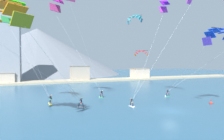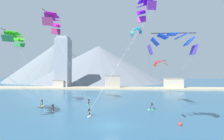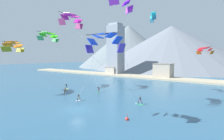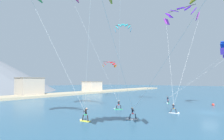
% 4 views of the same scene
% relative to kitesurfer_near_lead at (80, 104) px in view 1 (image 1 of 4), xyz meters
% --- Properties ---
extents(ground_plane, '(400.00, 400.00, 0.00)m').
position_rel_kitesurfer_near_lead_xyz_m(ground_plane, '(12.69, -7.62, -0.49)').
color(ground_plane, '#2D5B7A').
extents(kitesurfer_near_lead, '(1.53, 1.50, 1.70)m').
position_rel_kitesurfer_near_lead_xyz_m(kitesurfer_near_lead, '(0.00, 0.00, 0.00)').
color(kitesurfer_near_lead, white).
rests_on(kitesurfer_near_lead, ground).
extents(kitesurfer_near_trail, '(1.77, 0.61, 1.72)m').
position_rel_kitesurfer_near_lead_xyz_m(kitesurfer_near_trail, '(20.50, 2.25, 0.00)').
color(kitesurfer_near_trail, '#33B266').
rests_on(kitesurfer_near_trail, ground).
extents(kitesurfer_mid_center, '(0.67, 1.78, 1.82)m').
position_rel_kitesurfer_near_lead_xyz_m(kitesurfer_mid_center, '(-4.56, 4.41, 0.08)').
color(kitesurfer_mid_center, yellow).
rests_on(kitesurfer_mid_center, ground).
extents(kitesurfer_far_left, '(1.02, 1.76, 1.77)m').
position_rel_kitesurfer_near_lead_xyz_m(kitesurfer_far_left, '(6.11, 6.62, 0.04)').
color(kitesurfer_far_left, '#33B266').
rests_on(kitesurfer_far_left, ground).
extents(kitesurfer_far_right, '(0.55, 1.75, 1.64)m').
position_rel_kitesurfer_near_lead_xyz_m(kitesurfer_far_right, '(8.33, -3.29, -0.05)').
color(kitesurfer_far_right, white).
rests_on(kitesurfer_far_right, ground).
extents(parafoil_kite_near_lead, '(13.20, 11.30, 12.38)m').
position_rel_kitesurfer_near_lead_xyz_m(parafoil_kite_near_lead, '(-9.93, -7.93, 12.10)').
color(parafoil_kite_near_lead, olive).
extents(parafoil_kite_near_trail, '(6.29, 12.65, 11.81)m').
position_rel_kitesurfer_near_lead_xyz_m(parafoil_kite_near_trail, '(20.87, -9.75, 11.55)').
color(parafoil_kite_near_trail, '#4831B6').
extents(parafoil_kite_mid_center, '(7.63, 8.05, 15.74)m').
position_rel_kitesurfer_near_lead_xyz_m(parafoil_kite_mid_center, '(-10.09, 2.51, 15.54)').
color(parafoil_kite_mid_center, '#31924E').
extents(parafoil_kite_distant_high_outer, '(4.95, 4.16, 2.17)m').
position_rel_kitesurfer_near_lead_xyz_m(parafoil_kite_distant_high_outer, '(28.86, 26.52, 11.21)').
color(parafoil_kite_distant_high_outer, '#A55013').
extents(parafoil_kite_distant_low_drift, '(3.20, 4.54, 2.07)m').
position_rel_kitesurfer_near_lead_xyz_m(parafoil_kite_distant_low_drift, '(18.45, 13.53, 19.67)').
color(parafoil_kite_distant_low_drift, teal).
extents(race_marker_buoy, '(0.56, 0.56, 1.02)m').
position_rel_kitesurfer_near_lead_xyz_m(race_marker_buoy, '(22.99, -6.86, -0.34)').
color(race_marker_buoy, red).
rests_on(race_marker_buoy, ground).
extents(shoreline_strip, '(180.00, 10.00, 0.70)m').
position_rel_kitesurfer_near_lead_xyz_m(shoreline_strip, '(12.69, 44.27, -0.14)').
color(shoreline_strip, tan).
rests_on(shoreline_strip, ground).
extents(shore_building_harbour_front, '(8.09, 6.42, 5.33)m').
position_rel_kitesurfer_near_lead_xyz_m(shore_building_harbour_front, '(40.08, 45.81, 2.18)').
color(shore_building_harbour_front, beige).
rests_on(shore_building_harbour_front, ground).
extents(shore_building_promenade_mid, '(5.77, 6.55, 4.22)m').
position_rel_kitesurfer_near_lead_xyz_m(shore_building_promenade_mid, '(-17.50, 46.64, 1.63)').
color(shore_building_promenade_mid, '#B7AD9E').
rests_on(shore_building_promenade_mid, ground).
extents(shore_building_quay_east, '(7.80, 6.65, 6.64)m').
position_rel_kitesurfer_near_lead_xyz_m(shore_building_quay_east, '(9.99, 46.73, 2.84)').
color(shore_building_quay_east, '#A89E8E').
rests_on(shore_building_quay_east, ground).
extents(highrise_tower, '(7.00, 7.00, 27.19)m').
position_rel_kitesurfer_near_lead_xyz_m(highrise_tower, '(-16.55, 47.80, 12.89)').
color(highrise_tower, gray).
rests_on(highrise_tower, ground).
extents(mountain_peak_west_ridge, '(124.14, 124.14, 34.33)m').
position_rel_kitesurfer_near_lead_xyz_m(mountain_peak_west_ridge, '(-7.54, 114.48, 16.67)').
color(mountain_peak_west_ridge, slate).
rests_on(mountain_peak_west_ridge, ground).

